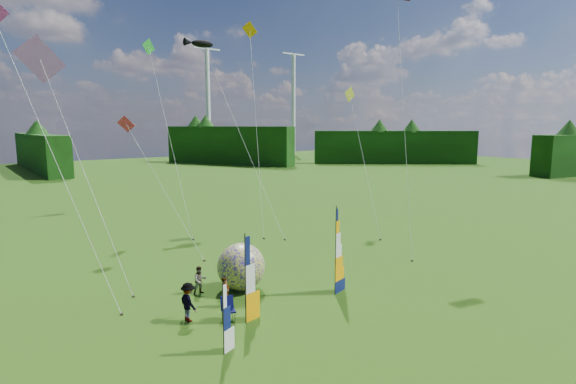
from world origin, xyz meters
TOP-DOWN VIEW (x-y plane):
  - ground at (0.00, 0.00)m, footprint 220.00×220.00m
  - treeline_ring at (0.00, 0.00)m, footprint 210.00×210.00m
  - turbine_left at (70.00, 95.00)m, footprint 8.00×1.20m
  - turbine_right at (45.00, 102.00)m, footprint 8.00×1.20m
  - feather_banner_main at (0.94, 2.44)m, footprint 1.23×0.46m
  - side_banner_left at (-4.64, 2.35)m, footprint 1.10×0.31m
  - side_banner_far at (-6.83, 0.45)m, footprint 0.83×0.41m
  - bol_inflatable at (-2.60, 6.09)m, footprint 3.32×3.32m
  - spectator_a at (-4.44, 4.58)m, footprint 0.65×0.60m
  - spectator_b at (-4.67, 6.92)m, footprint 0.75×0.42m
  - spectator_c at (-6.60, 4.15)m, footprint 0.52×1.20m
  - spectator_d at (-2.86, 6.32)m, footprint 0.98×0.49m
  - camp_chair at (-5.14, 3.05)m, footprint 0.79×0.79m
  - kite_whale at (5.74, 19.96)m, footprint 6.31×16.59m
  - kite_rainbow_delta at (-8.88, 12.08)m, footprint 7.32×11.81m
  - kite_parafoil at (11.02, 6.34)m, footprint 10.44×11.17m
  - small_kite_red at (-2.97, 15.88)m, footprint 7.89×10.69m
  - small_kite_orange at (6.28, 18.05)m, footprint 7.52×10.40m
  - small_kite_yellow at (13.34, 12.25)m, footprint 6.94×10.14m
  - small_kite_pink at (-10.67, 9.86)m, footprint 8.78×10.61m
  - small_kite_green at (0.31, 22.38)m, footprint 7.35×12.20m

SIDE VIEW (x-z plane):
  - ground at x=0.00m, z-range 0.00..0.00m
  - camp_chair at x=-5.14m, z-range 0.00..1.11m
  - spectator_b at x=-4.67m, z-range 0.00..1.49m
  - spectator_a at x=-4.44m, z-range 0.00..1.50m
  - spectator_d at x=-2.86m, z-range 0.00..1.60m
  - spectator_c at x=-6.60m, z-range 0.00..1.81m
  - bol_inflatable at x=-2.60m, z-range 0.00..2.60m
  - side_banner_far at x=-6.83m, z-range 0.00..2.82m
  - side_banner_left at x=-4.64m, z-range 0.00..4.02m
  - feather_banner_main at x=0.94m, z-range 0.00..4.63m
  - treeline_ring at x=0.00m, z-range 0.00..8.00m
  - small_kite_red at x=-2.97m, z-range 0.00..10.03m
  - small_kite_yellow at x=13.34m, z-range 0.00..12.89m
  - kite_rainbow_delta at x=-8.88m, z-range 0.00..14.87m
  - small_kite_pink at x=-10.67m, z-range 0.00..15.90m
  - small_kite_green at x=0.31m, z-range 0.00..17.15m
  - kite_whale at x=5.74m, z-range 0.00..18.14m
  - small_kite_orange at x=6.28m, z-range 0.00..18.65m
  - kite_parafoil at x=11.02m, z-range 0.00..20.12m
  - turbine_left at x=70.00m, z-range 0.00..30.00m
  - turbine_right at x=45.00m, z-range 0.00..30.00m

